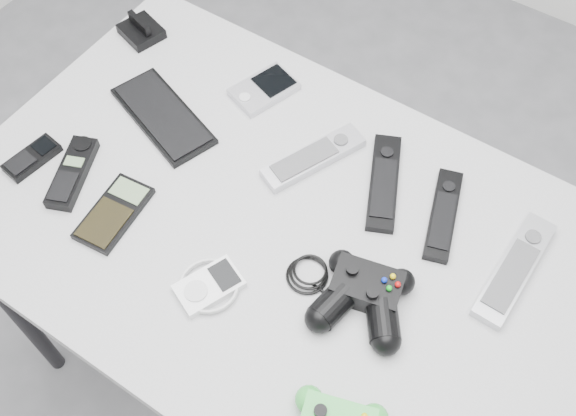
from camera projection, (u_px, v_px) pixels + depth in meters
The scene contains 14 objects.
floor at pixel (288, 369), 1.86m from camera, with size 3.50×3.50×0.00m, color slate.
desk at pixel (278, 244), 1.26m from camera, with size 1.16×0.75×0.78m.
pda_keyboard at pixel (163, 115), 1.33m from camera, with size 0.24×0.10×0.01m, color black.
dock_bracket at pixel (140, 27), 1.44m from camera, with size 0.08×0.07×0.05m, color black.
pda at pixel (264, 89), 1.36m from camera, with size 0.08×0.13×0.02m, color #B2B1B9.
remote_silver_a at pixel (314, 157), 1.27m from camera, with size 0.05×0.21×0.02m, color #B2B1B9.
remote_black_a at pixel (443, 214), 1.20m from camera, with size 0.04×0.19×0.02m, color black.
remote_black_b at pixel (384, 182), 1.24m from camera, with size 0.05×0.21×0.02m, color black.
remote_silver_b at pixel (515, 269), 1.14m from camera, with size 0.05×0.23×0.02m, color #AFB0B6.
mobile_phone at pixel (32, 157), 1.27m from camera, with size 0.05×0.11×0.02m, color black.
cordless_handset at pixel (72, 172), 1.25m from camera, with size 0.05×0.16×0.02m, color black.
calculator at pixel (114, 213), 1.20m from camera, with size 0.08×0.15×0.02m, color black.
mp3_player at pixel (209, 286), 1.12m from camera, with size 0.10×0.11×0.02m, color white.
controller_black at pixel (364, 294), 1.10m from camera, with size 0.27×0.17×0.05m, color black, non-canonical shape.
Camera 1 is at (0.35, -0.52, 1.81)m, focal length 42.00 mm.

